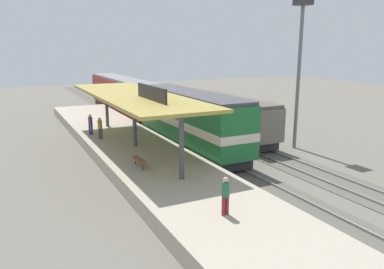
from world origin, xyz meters
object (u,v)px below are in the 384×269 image
passenger_carriage_single (123,96)px  person_waiting (90,123)px  light_mast (301,41)px  person_walking (100,127)px  platform_bench (139,160)px  person_boarding (226,194)px  locomotive (189,119)px  freight_car (227,117)px

passenger_carriage_single → person_waiting: 14.87m
person_waiting → passenger_carriage_single: bearing=63.1°
light_mast → person_walking: light_mast is taller
platform_bench → light_mast: size_ratio=0.15×
passenger_carriage_single → person_boarding: bearing=-98.8°
locomotive → person_boarding: bearing=-110.1°
passenger_carriage_single → light_mast: light_mast is taller
locomotive → freight_car: locomotive is taller
light_mast → person_boarding: bearing=-141.9°
locomotive → light_mast: bearing=-23.5°
locomotive → person_waiting: locomotive is taller
light_mast → locomotive: bearing=156.5°
person_walking → person_boarding: 16.34m
passenger_carriage_single → person_walking: size_ratio=11.70×
person_walking → person_boarding: bearing=-84.8°
person_waiting → person_walking: 1.83m
platform_bench → person_waiting: bearing=94.1°
locomotive → person_waiting: 8.25m
light_mast → passenger_carriage_single: bearing=110.0°
light_mast → person_walking: bearing=155.9°
person_waiting → person_boarding: same height
person_boarding → freight_car: bearing=57.8°
person_waiting → person_boarding: bearing=-84.2°
light_mast → person_walking: (-14.17, 6.34, -6.54)m
platform_bench → person_walking: size_ratio=0.99×
person_boarding → platform_bench: bearing=98.0°
freight_car → person_boarding: size_ratio=7.02×
freight_car → person_walking: bearing=173.7°
freight_car → light_mast: light_mast is taller
freight_car → light_mast: bearing=-58.0°
platform_bench → passenger_carriage_single: bearing=75.6°
locomotive → passenger_carriage_single: size_ratio=0.72×
person_boarding → light_mast: bearing=38.1°
passenger_carriage_single → person_walking: (-6.37, -15.05, -0.46)m
passenger_carriage_single → person_walking: 16.35m
passenger_carriage_single → person_boarding: passenger_carriage_single is taller
person_walking → person_boarding: size_ratio=1.00×
person_walking → platform_bench: bearing=-87.5°
locomotive → person_walking: locomotive is taller
freight_car → person_waiting: freight_car is taller
freight_car → person_boarding: 17.79m
freight_car → person_walking: size_ratio=7.02×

